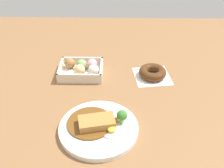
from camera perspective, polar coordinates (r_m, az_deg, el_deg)
ground_plane at (r=0.92m, az=-2.43°, el=-3.93°), size 1.60×1.60×0.00m
curry_plate at (r=0.81m, az=-2.75°, el=-9.50°), size 0.25×0.25×0.06m
donut_box at (r=1.06m, az=-6.63°, el=3.36°), size 0.17×0.14×0.06m
chocolate_ring_donut at (r=1.05m, az=8.98°, el=2.53°), size 0.16×0.16×0.04m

